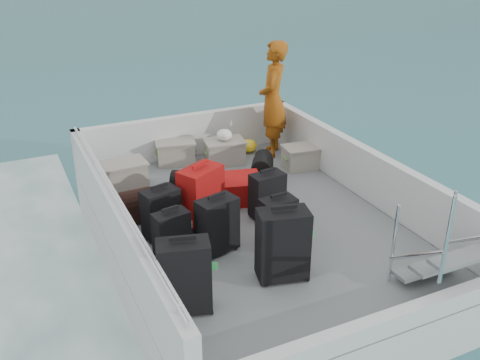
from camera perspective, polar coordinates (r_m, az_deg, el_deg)
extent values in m
plane|color=#174652|center=(7.21, 1.26, -8.58)|extent=(160.00, 160.00, 0.00)
cube|color=silver|center=(7.05, 1.28, -6.54)|extent=(3.60, 5.00, 0.60)
cube|color=slate|center=(6.89, 1.30, -4.34)|extent=(3.30, 4.70, 0.02)
cube|color=silver|center=(6.23, -13.12, -4.65)|extent=(0.14, 5.00, 0.70)
cube|color=silver|center=(7.58, 13.12, 0.87)|extent=(0.14, 5.00, 0.70)
cube|color=silver|center=(8.79, -5.77, 4.76)|extent=(3.60, 0.14, 0.70)
cube|color=silver|center=(5.15, 13.87, -15.14)|extent=(3.60, 0.14, 0.20)
cylinder|color=silver|center=(6.05, -13.48, -1.34)|extent=(0.04, 4.80, 0.04)
cube|color=black|center=(5.17, -5.95, -10.30)|extent=(0.56, 0.41, 0.77)
cube|color=black|center=(6.00, -7.28, -5.97)|extent=(0.42, 0.28, 0.59)
cube|color=black|center=(6.45, -8.42, -3.56)|extent=(0.48, 0.35, 0.62)
cube|color=black|center=(5.61, 4.58, -6.99)|extent=(0.58, 0.42, 0.80)
cube|color=black|center=(6.08, -2.43, -4.90)|extent=(0.50, 0.37, 0.67)
cube|color=#A40C0D|center=(6.67, -4.18, -1.69)|extent=(0.63, 0.54, 0.75)
cube|color=black|center=(6.28, 4.05, -4.38)|extent=(0.42, 0.27, 0.57)
cube|color=black|center=(6.83, 2.92, -1.68)|extent=(0.45, 0.29, 0.61)
cube|color=#A40C0D|center=(7.31, -1.02, -0.99)|extent=(0.95, 0.75, 0.33)
cube|color=gray|center=(7.83, -12.29, 0.41)|extent=(0.63, 0.45, 0.37)
cube|color=gray|center=(8.56, -6.89, 2.90)|extent=(0.65, 0.52, 0.35)
cube|color=gray|center=(8.51, -1.65, 2.95)|extent=(0.64, 0.49, 0.35)
cube|color=gray|center=(8.39, 6.58, 2.36)|extent=(0.57, 0.43, 0.32)
ellipsoid|color=yellow|center=(8.96, 0.92, 3.66)|extent=(0.28, 0.26, 0.22)
ellipsoid|color=white|center=(8.41, -1.67, 4.64)|extent=(0.24, 0.24, 0.18)
imported|color=#CD6413|center=(8.64, 3.52, 8.56)|extent=(0.75, 0.82, 1.86)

